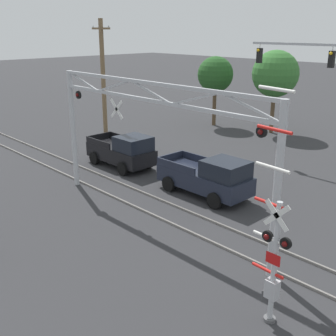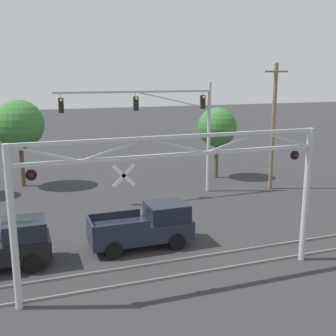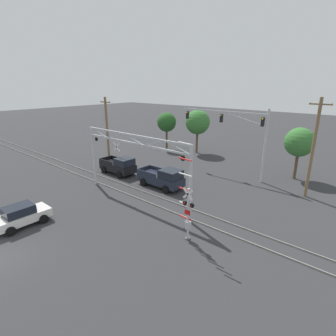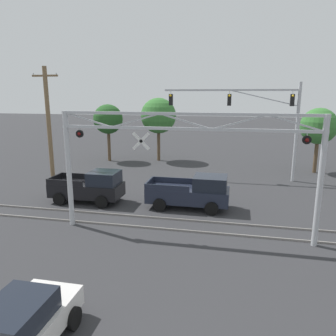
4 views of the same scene
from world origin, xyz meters
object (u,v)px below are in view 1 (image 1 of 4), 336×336
(crossing_gantry, at_px, (150,129))
(crossing_signal_mast, at_px, (273,256))
(pickup_truck_following, at_px, (123,151))
(background_tree_far_right_verge, at_px, (215,75))
(utility_pole_left, at_px, (104,86))
(pickup_truck_lead, at_px, (208,177))
(background_tree_beyond_span, at_px, (275,74))

(crossing_gantry, distance_m, crossing_signal_mast, 7.85)
(pickup_truck_following, distance_m, background_tree_far_right_verge, 13.84)
(pickup_truck_following, distance_m, utility_pole_left, 4.86)
(pickup_truck_lead, bearing_deg, crossing_gantry, -88.39)
(utility_pole_left, distance_m, background_tree_beyond_span, 13.73)
(crossing_gantry, distance_m, pickup_truck_following, 8.20)
(crossing_gantry, xyz_separation_m, pickup_truck_following, (-6.67, 3.66, -3.06))
(crossing_gantry, bearing_deg, crossing_signal_mast, -15.27)
(background_tree_far_right_verge, bearing_deg, background_tree_beyond_span, 13.81)
(pickup_truck_following, xyz_separation_m, utility_pole_left, (-3.27, 1.09, 3.42))
(crossing_signal_mast, distance_m, utility_pole_left, 18.69)
(crossing_gantry, relative_size, crossing_signal_mast, 1.87)
(pickup_truck_following, bearing_deg, background_tree_beyond_span, 85.52)
(utility_pole_left, bearing_deg, pickup_truck_following, -18.35)
(pickup_truck_following, bearing_deg, utility_pole_left, 161.65)
(pickup_truck_lead, height_order, background_tree_far_right_verge, background_tree_far_right_verge)
(utility_pole_left, bearing_deg, crossing_signal_mast, -21.32)
(utility_pole_left, relative_size, background_tree_far_right_verge, 1.48)
(background_tree_beyond_span, xyz_separation_m, background_tree_far_right_verge, (-4.99, -1.23, -0.34))
(crossing_gantry, height_order, background_tree_beyond_span, background_tree_beyond_span)
(crossing_signal_mast, bearing_deg, background_tree_beyond_span, 123.14)
(crossing_signal_mast, distance_m, pickup_truck_lead, 9.53)
(crossing_signal_mast, height_order, pickup_truck_lead, crossing_signal_mast)
(pickup_truck_lead, height_order, pickup_truck_following, same)
(crossing_gantry, relative_size, pickup_truck_lead, 2.50)
(crossing_gantry, relative_size, background_tree_far_right_verge, 2.13)
(background_tree_far_right_verge, bearing_deg, pickup_truck_following, -73.19)
(background_tree_beyond_span, bearing_deg, pickup_truck_lead, -68.55)
(crossing_signal_mast, height_order, background_tree_beyond_span, crossing_signal_mast)
(utility_pole_left, xyz_separation_m, background_tree_beyond_span, (4.38, 13.01, 0.19))
(pickup_truck_following, xyz_separation_m, background_tree_far_right_verge, (-3.89, 12.87, 3.27))
(background_tree_far_right_verge, bearing_deg, crossing_signal_mast, -46.00)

